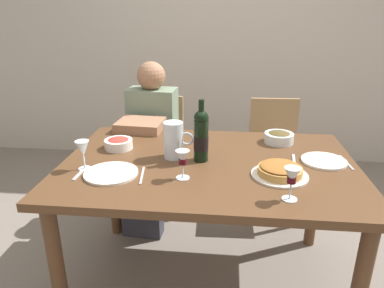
# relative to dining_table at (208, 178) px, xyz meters

# --- Properties ---
(ground_plane) EXTENTS (8.00, 8.00, 0.00)m
(ground_plane) POSITION_rel_dining_table_xyz_m (0.00, 0.00, -0.67)
(ground_plane) COLOR slate
(back_wall) EXTENTS (8.00, 0.10, 2.80)m
(back_wall) POSITION_rel_dining_table_xyz_m (0.00, 1.94, 0.73)
(back_wall) COLOR beige
(back_wall) RESTS_ON ground
(dining_table) EXTENTS (1.50, 1.00, 0.76)m
(dining_table) POSITION_rel_dining_table_xyz_m (0.00, 0.00, 0.00)
(dining_table) COLOR brown
(dining_table) RESTS_ON ground
(wine_bottle) EXTENTS (0.08, 0.08, 0.32)m
(wine_bottle) POSITION_rel_dining_table_xyz_m (-0.04, 0.02, 0.23)
(wine_bottle) COLOR black
(wine_bottle) RESTS_ON dining_table
(water_pitcher) EXTENTS (0.16, 0.10, 0.19)m
(water_pitcher) POSITION_rel_dining_table_xyz_m (-0.19, 0.04, 0.18)
(water_pitcher) COLOR silver
(water_pitcher) RESTS_ON dining_table
(baked_tart) EXTENTS (0.27, 0.27, 0.06)m
(baked_tart) POSITION_rel_dining_table_xyz_m (0.34, -0.13, 0.12)
(baked_tart) COLOR silver
(baked_tart) RESTS_ON dining_table
(salad_bowl) EXTENTS (0.16, 0.16, 0.06)m
(salad_bowl) POSITION_rel_dining_table_xyz_m (-0.52, 0.14, 0.12)
(salad_bowl) COLOR white
(salad_bowl) RESTS_ON dining_table
(olive_bowl) EXTENTS (0.17, 0.17, 0.07)m
(olive_bowl) POSITION_rel_dining_table_xyz_m (0.39, 0.32, 0.13)
(olive_bowl) COLOR silver
(olive_bowl) RESTS_ON dining_table
(wine_glass_left_diner) EXTENTS (0.07, 0.07, 0.14)m
(wine_glass_left_diner) POSITION_rel_dining_table_xyz_m (0.35, -0.35, 0.19)
(wine_glass_left_diner) COLOR silver
(wine_glass_left_diner) RESTS_ON dining_table
(wine_glass_right_diner) EXTENTS (0.07, 0.07, 0.15)m
(wine_glass_right_diner) POSITION_rel_dining_table_xyz_m (-0.60, -0.15, 0.19)
(wine_glass_right_diner) COLOR silver
(wine_glass_right_diner) RESTS_ON dining_table
(wine_glass_centre) EXTENTS (0.07, 0.07, 0.14)m
(wine_glass_centre) POSITION_rel_dining_table_xyz_m (-0.11, -0.20, 0.19)
(wine_glass_centre) COLOR silver
(wine_glass_centre) RESTS_ON dining_table
(dinner_plate_left_setting) EXTENTS (0.26, 0.26, 0.01)m
(dinner_plate_left_setting) POSITION_rel_dining_table_xyz_m (-0.45, -0.20, 0.10)
(dinner_plate_left_setting) COLOR silver
(dinner_plate_left_setting) RESTS_ON dining_table
(dinner_plate_right_setting) EXTENTS (0.23, 0.23, 0.01)m
(dinner_plate_right_setting) POSITION_rel_dining_table_xyz_m (0.59, 0.06, 0.10)
(dinner_plate_right_setting) COLOR white
(dinner_plate_right_setting) RESTS_ON dining_table
(fork_left_setting) EXTENTS (0.02, 0.16, 0.00)m
(fork_left_setting) POSITION_rel_dining_table_xyz_m (-0.60, -0.20, 0.09)
(fork_left_setting) COLOR silver
(fork_left_setting) RESTS_ON dining_table
(knife_left_setting) EXTENTS (0.04, 0.18, 0.00)m
(knife_left_setting) POSITION_rel_dining_table_xyz_m (-0.30, -0.20, 0.09)
(knife_left_setting) COLOR silver
(knife_left_setting) RESTS_ON dining_table
(knife_right_setting) EXTENTS (0.02, 0.18, 0.00)m
(knife_right_setting) POSITION_rel_dining_table_xyz_m (0.70, 0.06, 0.09)
(knife_right_setting) COLOR silver
(knife_right_setting) RESTS_ON dining_table
(spoon_right_setting) EXTENTS (0.03, 0.16, 0.00)m
(spoon_right_setting) POSITION_rel_dining_table_xyz_m (0.44, 0.06, 0.09)
(spoon_right_setting) COLOR silver
(spoon_right_setting) RESTS_ON dining_table
(chair_left) EXTENTS (0.43, 0.43, 0.87)m
(chair_left) POSITION_rel_dining_table_xyz_m (-0.44, 0.88, -0.17)
(chair_left) COLOR #9E7A51
(chair_left) RESTS_ON ground
(diner_left) EXTENTS (0.36, 0.52, 1.16)m
(diner_left) POSITION_rel_dining_table_xyz_m (-0.46, 0.64, -0.05)
(diner_left) COLOR gray
(diner_left) RESTS_ON ground
(chair_right) EXTENTS (0.42, 0.42, 0.87)m
(chair_right) POSITION_rel_dining_table_xyz_m (0.45, 0.87, -0.17)
(chair_right) COLOR #9E7A51
(chair_right) RESTS_ON ground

